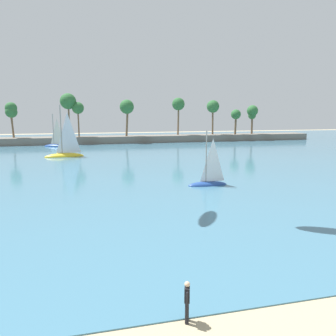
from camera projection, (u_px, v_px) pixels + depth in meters
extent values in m
cube|color=teal|center=(103.00, 151.00, 68.40)|extent=(220.00, 116.04, 0.06)
cube|color=slate|center=(99.00, 140.00, 85.51)|extent=(118.05, 6.00, 1.80)
cylinder|color=brown|center=(178.00, 119.00, 90.92)|extent=(0.58, 0.61, 8.32)
sphere|color=#2D6633|center=(178.00, 104.00, 90.24)|extent=(3.41, 3.41, 3.41)
cylinder|color=brown|center=(236.00, 124.00, 92.76)|extent=(0.73, 0.68, 5.56)
sphere|color=#2D6633|center=(236.00, 114.00, 92.30)|extent=(2.72, 2.72, 2.72)
cylinder|color=brown|center=(12.00, 123.00, 80.55)|extent=(0.55, 0.74, 7.13)
sphere|color=#2D6633|center=(11.00, 108.00, 79.96)|extent=(2.76, 2.76, 2.76)
cylinder|color=brown|center=(79.00, 122.00, 83.94)|extent=(0.37, 0.46, 7.16)
sphere|color=#2D6633|center=(78.00, 108.00, 83.35)|extent=(2.97, 2.97, 2.97)
cylinder|color=brown|center=(252.00, 125.00, 94.74)|extent=(0.42, 0.47, 5.21)
sphere|color=#2D6633|center=(252.00, 115.00, 94.31)|extent=(2.17, 2.17, 2.17)
cylinder|color=brown|center=(252.00, 122.00, 94.72)|extent=(0.74, 0.72, 6.55)
sphere|color=#2D6633|center=(252.00, 111.00, 94.18)|extent=(3.11, 3.11, 3.11)
cylinder|color=brown|center=(12.00, 125.00, 80.42)|extent=(0.70, 0.75, 6.18)
sphere|color=#2D6633|center=(11.00, 112.00, 79.91)|extent=(2.77, 2.77, 2.77)
cylinder|color=brown|center=(69.00, 119.00, 83.50)|extent=(0.56, 0.53, 8.81)
sphere|color=#2D6633|center=(68.00, 101.00, 82.77)|extent=(3.94, 3.94, 3.94)
cylinder|color=brown|center=(127.00, 122.00, 85.42)|extent=(0.95, 0.94, 7.52)
sphere|color=#2D6633|center=(127.00, 107.00, 84.80)|extent=(3.62, 3.62, 3.62)
cylinder|color=brown|center=(213.00, 120.00, 92.40)|extent=(0.55, 0.53, 7.69)
sphere|color=#2D6633|center=(213.00, 106.00, 91.76)|extent=(3.45, 3.45, 3.45)
cylinder|color=black|center=(187.00, 313.00, 12.58)|extent=(0.15, 0.15, 0.86)
cylinder|color=black|center=(187.00, 310.00, 12.80)|extent=(0.15, 0.15, 0.86)
cube|color=black|center=(187.00, 294.00, 12.57)|extent=(0.30, 0.39, 0.58)
sphere|color=beige|center=(187.00, 284.00, 12.50)|extent=(0.21, 0.21, 0.21)
cylinder|color=black|center=(187.00, 299.00, 12.35)|extent=(0.09, 0.09, 0.50)
cylinder|color=black|center=(187.00, 292.00, 12.80)|extent=(0.09, 0.09, 0.50)
ellipsoid|color=yellow|center=(64.00, 157.00, 59.58)|extent=(7.00, 2.92, 1.36)
cylinder|color=gray|center=(61.00, 129.00, 58.65)|extent=(0.20, 0.20, 8.49)
pyramid|color=silver|center=(68.00, 133.00, 59.17)|extent=(3.05, 0.61, 7.21)
ellipsoid|color=#234793|center=(55.00, 147.00, 77.14)|extent=(5.75, 3.82, 1.11)
cylinder|color=gray|center=(53.00, 129.00, 76.53)|extent=(0.17, 0.17, 6.95)
pyramid|color=silver|center=(57.00, 131.00, 76.44)|extent=(2.35, 1.19, 5.91)
ellipsoid|color=#234793|center=(208.00, 185.00, 36.32)|extent=(4.42, 1.35, 0.88)
cylinder|color=gray|center=(206.00, 156.00, 35.74)|extent=(0.13, 0.13, 5.52)
pyramid|color=white|center=(213.00, 160.00, 35.99)|extent=(1.99, 0.14, 4.69)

